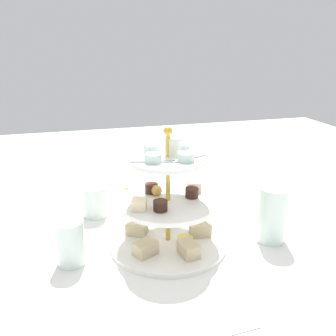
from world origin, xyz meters
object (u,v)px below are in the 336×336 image
at_px(water_glass_short_left, 95,201).
at_px(water_glass_mid_back, 71,242).
at_px(butter_knife_right, 206,196).
at_px(tiered_serving_stand, 168,210).
at_px(teacup_with_saucer, 135,193).
at_px(water_glass_tall_right, 272,214).

bearing_deg(water_glass_short_left, water_glass_mid_back, -107.14).
bearing_deg(water_glass_mid_back, butter_knife_right, 32.46).
height_order(tiered_serving_stand, butter_knife_right, tiered_serving_stand).
distance_m(water_glass_short_left, teacup_with_saucer, 0.13).
bearing_deg(teacup_with_saucer, water_glass_tall_right, -47.75).
height_order(tiered_serving_stand, water_glass_short_left, tiered_serving_stand).
bearing_deg(teacup_with_saucer, water_glass_short_left, -151.79).
relative_size(tiered_serving_stand, butter_knife_right, 1.63).
bearing_deg(water_glass_short_left, water_glass_tall_right, -31.24).
bearing_deg(tiered_serving_stand, water_glass_mid_back, -173.97).
bearing_deg(water_glass_mid_back, tiered_serving_stand, 6.03).
xyz_separation_m(butter_knife_right, water_glass_mid_back, (-0.39, -0.25, 0.05)).
height_order(water_glass_short_left, butter_knife_right, water_glass_short_left).
bearing_deg(water_glass_short_left, butter_knife_right, 7.04).
bearing_deg(teacup_with_saucer, butter_knife_right, -5.85).
bearing_deg(water_glass_tall_right, teacup_with_saucer, 132.25).
distance_m(water_glass_short_left, water_glass_mid_back, 0.22).
bearing_deg(water_glass_tall_right, butter_knife_right, 101.59).
xyz_separation_m(water_glass_short_left, teacup_with_saucer, (0.12, 0.06, -0.02)).
distance_m(water_glass_tall_right, water_glass_short_left, 0.45).
distance_m(teacup_with_saucer, water_glass_mid_back, 0.33).
bearing_deg(teacup_with_saucer, tiered_serving_stand, -82.21).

